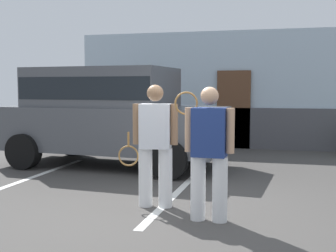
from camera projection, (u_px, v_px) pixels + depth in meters
name	position (u px, v px, depth m)	size (l,w,h in m)	color
ground_plane	(175.00, 216.00, 5.69)	(40.00, 40.00, 0.00)	#423F3D
parking_stripe_0	(26.00, 179.00, 7.93)	(0.12, 4.40, 0.01)	silver
parking_stripe_1	(181.00, 189.00, 7.20)	(0.12, 4.40, 0.01)	silver
house_frontage	(234.00, 93.00, 12.11)	(8.76, 0.40, 3.17)	silver
parked_suv	(109.00, 111.00, 9.28)	(4.73, 2.45, 2.05)	#4C4F54
tennis_player_man	(155.00, 144.00, 6.07)	(0.89, 0.31, 1.68)	white
tennis_player_woman	(209.00, 151.00, 5.42)	(0.76, 0.27, 1.65)	white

